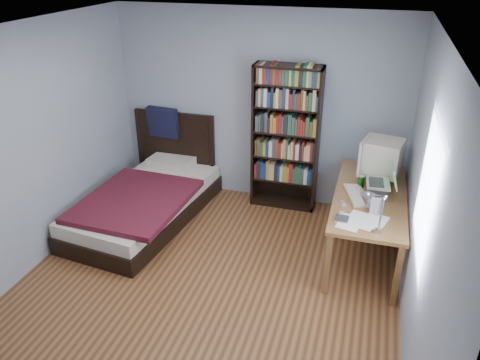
{
  "coord_description": "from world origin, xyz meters",
  "views": [
    {
      "loc": [
        1.42,
        -3.54,
        3.11
      ],
      "look_at": [
        0.17,
        0.66,
        0.93
      ],
      "focal_mm": 35.0,
      "sensor_mm": 36.0,
      "label": 1
    }
  ],
  "objects_px": {
    "desk_lamp": "(369,203)",
    "speaker": "(376,205)",
    "crt_monitor": "(381,157)",
    "desk": "(369,199)",
    "bed": "(148,198)",
    "keyboard": "(357,195)",
    "bookshelf": "(286,139)",
    "soda_can": "(361,181)",
    "laptop": "(379,187)"
  },
  "relations": [
    {
      "from": "desk_lamp",
      "to": "speaker",
      "type": "height_order",
      "value": "desk_lamp"
    },
    {
      "from": "crt_monitor",
      "to": "desk_lamp",
      "type": "bearing_deg",
      "value": -92.99
    },
    {
      "from": "desk",
      "to": "bed",
      "type": "distance_m",
      "value": 2.74
    },
    {
      "from": "keyboard",
      "to": "bookshelf",
      "type": "relative_size",
      "value": 0.26
    },
    {
      "from": "desk",
      "to": "bed",
      "type": "relative_size",
      "value": 0.76
    },
    {
      "from": "bed",
      "to": "crt_monitor",
      "type": "bearing_deg",
      "value": 8.2
    },
    {
      "from": "keyboard",
      "to": "speaker",
      "type": "xyz_separation_m",
      "value": [
        0.2,
        -0.3,
        0.07
      ]
    },
    {
      "from": "speaker",
      "to": "bed",
      "type": "relative_size",
      "value": 0.08
    },
    {
      "from": "bookshelf",
      "to": "bed",
      "type": "distance_m",
      "value": 1.91
    },
    {
      "from": "keyboard",
      "to": "soda_can",
      "type": "height_order",
      "value": "soda_can"
    },
    {
      "from": "laptop",
      "to": "soda_can",
      "type": "relative_size",
      "value": 3.02
    },
    {
      "from": "bookshelf",
      "to": "bed",
      "type": "height_order",
      "value": "bookshelf"
    },
    {
      "from": "desk_lamp",
      "to": "bed",
      "type": "distance_m",
      "value": 3.07
    },
    {
      "from": "laptop",
      "to": "keyboard",
      "type": "height_order",
      "value": "laptop"
    },
    {
      "from": "keyboard",
      "to": "laptop",
      "type": "bearing_deg",
      "value": -0.15
    },
    {
      "from": "desk",
      "to": "desk_lamp",
      "type": "relative_size",
      "value": 2.84
    },
    {
      "from": "desk",
      "to": "crt_monitor",
      "type": "relative_size",
      "value": 3.55
    },
    {
      "from": "desk",
      "to": "bed",
      "type": "xyz_separation_m",
      "value": [
        -2.7,
        -0.46,
        -0.17
      ]
    },
    {
      "from": "crt_monitor",
      "to": "bed",
      "type": "bearing_deg",
      "value": -171.8
    },
    {
      "from": "speaker",
      "to": "bed",
      "type": "bearing_deg",
      "value": -172.23
    },
    {
      "from": "laptop",
      "to": "speaker",
      "type": "xyz_separation_m",
      "value": [
        -0.02,
        -0.37,
        -0.02
      ]
    },
    {
      "from": "keyboard",
      "to": "speaker",
      "type": "bearing_deg",
      "value": -74.61
    },
    {
      "from": "desk_lamp",
      "to": "keyboard",
      "type": "bearing_deg",
      "value": 96.58
    },
    {
      "from": "laptop",
      "to": "bookshelf",
      "type": "bearing_deg",
      "value": 144.34
    },
    {
      "from": "speaker",
      "to": "laptop",
      "type": "bearing_deg",
      "value": 103.08
    },
    {
      "from": "crt_monitor",
      "to": "speaker",
      "type": "distance_m",
      "value": 0.82
    },
    {
      "from": "desk",
      "to": "desk_lamp",
      "type": "bearing_deg",
      "value": -90.77
    },
    {
      "from": "bookshelf",
      "to": "bed",
      "type": "relative_size",
      "value": 0.81
    },
    {
      "from": "crt_monitor",
      "to": "desk",
      "type": "bearing_deg",
      "value": 131.51
    },
    {
      "from": "crt_monitor",
      "to": "soda_can",
      "type": "height_order",
      "value": "crt_monitor"
    },
    {
      "from": "laptop",
      "to": "bookshelf",
      "type": "distance_m",
      "value": 1.46
    },
    {
      "from": "speaker",
      "to": "bookshelf",
      "type": "bearing_deg",
      "value": 149.86
    },
    {
      "from": "laptop",
      "to": "bed",
      "type": "relative_size",
      "value": 0.17
    },
    {
      "from": "desk",
      "to": "crt_monitor",
      "type": "xyz_separation_m",
      "value": [
        0.06,
        -0.07,
        0.58
      ]
    },
    {
      "from": "crt_monitor",
      "to": "soda_can",
      "type": "distance_m",
      "value": 0.37
    },
    {
      "from": "desk",
      "to": "speaker",
      "type": "xyz_separation_m",
      "value": [
        0.06,
        -0.87,
        0.4
      ]
    },
    {
      "from": "keyboard",
      "to": "soda_can",
      "type": "relative_size",
      "value": 3.78
    },
    {
      "from": "bookshelf",
      "to": "desk_lamp",
      "type": "bearing_deg",
      "value": -60.99
    },
    {
      "from": "laptop",
      "to": "soda_can",
      "type": "bearing_deg",
      "value": 136.5
    },
    {
      "from": "soda_can",
      "to": "bookshelf",
      "type": "relative_size",
      "value": 0.07
    },
    {
      "from": "keyboard",
      "to": "bed",
      "type": "bearing_deg",
      "value": 159.1
    },
    {
      "from": "desk_lamp",
      "to": "bookshelf",
      "type": "xyz_separation_m",
      "value": [
        -1.09,
        1.96,
        -0.29
      ]
    },
    {
      "from": "desk_lamp",
      "to": "bed",
      "type": "relative_size",
      "value": 0.27
    },
    {
      "from": "crt_monitor",
      "to": "bed",
      "type": "relative_size",
      "value": 0.21
    },
    {
      "from": "desk",
      "to": "speaker",
      "type": "bearing_deg",
      "value": -86.22
    },
    {
      "from": "soda_can",
      "to": "desk",
      "type": "bearing_deg",
      "value": 70.1
    },
    {
      "from": "crt_monitor",
      "to": "desk_lamp",
      "type": "relative_size",
      "value": 0.8
    },
    {
      "from": "soda_can",
      "to": "speaker",
      "type": "bearing_deg",
      "value": -72.59
    },
    {
      "from": "keyboard",
      "to": "crt_monitor",
      "type": "bearing_deg",
      "value": 49.99
    },
    {
      "from": "desk_lamp",
      "to": "speaker",
      "type": "xyz_separation_m",
      "value": [
        0.08,
        0.74,
        -0.41
      ]
    }
  ]
}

